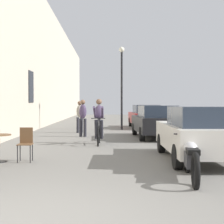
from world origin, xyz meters
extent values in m
plane|color=slate|center=(0.00, 0.00, 0.00)|extent=(88.00, 88.00, 0.00)
cube|color=#B7AD99|center=(-3.45, 14.00, 4.33)|extent=(0.50, 68.00, 8.65)
cube|color=black|center=(-3.18, 13.93, 2.45)|extent=(0.04, 1.10, 1.70)
cylinder|color=black|center=(-1.09, 4.36, 0.23)|extent=(0.02, 0.02, 0.45)
cylinder|color=black|center=(-1.41, 4.35, 0.23)|extent=(0.02, 0.02, 0.45)
cylinder|color=black|center=(-1.11, 4.68, 0.23)|extent=(0.02, 0.02, 0.45)
cylinder|color=black|center=(-1.43, 4.67, 0.23)|extent=(0.02, 0.02, 0.45)
cube|color=brown|center=(-1.26, 4.51, 0.46)|extent=(0.40, 0.40, 0.02)
cube|color=brown|center=(-1.27, 4.69, 0.68)|extent=(0.34, 0.03, 0.42)
torus|color=black|center=(0.58, 7.75, 0.33)|extent=(0.07, 0.71, 0.71)
torus|color=black|center=(0.60, 8.80, 0.33)|extent=(0.07, 0.71, 0.71)
cylinder|color=black|center=(0.60, 8.71, 0.61)|extent=(0.04, 0.22, 0.58)
cylinder|color=black|center=(0.59, 8.21, 0.95)|extent=(0.06, 0.82, 0.14)
cylinder|color=black|center=(0.58, 7.78, 0.67)|extent=(0.04, 0.09, 0.67)
cylinder|color=black|center=(0.59, 8.30, 0.37)|extent=(0.06, 1.00, 0.12)
cylinder|color=black|center=(0.58, 7.80, 1.00)|extent=(0.52, 0.04, 0.03)
ellipsoid|color=black|center=(0.60, 8.62, 0.93)|extent=(0.12, 0.24, 0.06)
ellipsoid|color=#4C3D5B|center=(0.60, 8.54, 1.21)|extent=(0.35, 0.36, 0.59)
sphere|color=brown|center=(0.60, 8.50, 1.60)|extent=(0.22, 0.22, 0.22)
cylinder|color=#26262D|center=(0.70, 8.46, 0.55)|extent=(0.14, 0.40, 0.75)
cylinder|color=#26262D|center=(0.50, 8.47, 0.55)|extent=(0.14, 0.40, 0.75)
cylinder|color=#4C3D5B|center=(0.73, 8.15, 1.20)|extent=(0.09, 0.74, 0.48)
cylinder|color=#4C3D5B|center=(0.45, 8.16, 1.20)|extent=(0.12, 0.75, 0.48)
cylinder|color=#26262D|center=(-0.30, 11.22, 0.42)|extent=(0.14, 0.14, 0.84)
cylinder|color=#26262D|center=(-0.10, 11.19, 0.42)|extent=(0.14, 0.14, 0.84)
ellipsoid|color=#4C3D5B|center=(-0.20, 11.21, 1.18)|extent=(0.38, 0.29, 0.67)
sphere|color=brown|center=(-0.20, 11.21, 1.61)|extent=(0.22, 0.22, 0.22)
cylinder|color=#26262D|center=(-0.41, 13.36, 0.41)|extent=(0.14, 0.14, 0.82)
cylinder|color=#26262D|center=(-0.61, 13.33, 0.41)|extent=(0.14, 0.14, 0.82)
ellipsoid|color=#9E9384|center=(-0.51, 13.34, 1.14)|extent=(0.37, 0.29, 0.65)
sphere|color=brown|center=(-0.51, 13.34, 1.56)|extent=(0.22, 0.22, 0.22)
cylinder|color=black|center=(1.81, 15.61, 2.30)|extent=(0.12, 0.12, 4.60)
sphere|color=silver|center=(1.81, 15.61, 4.74)|extent=(0.32, 0.32, 0.32)
cube|color=beige|center=(3.32, 4.75, 0.62)|extent=(1.80, 4.11, 0.66)
cube|color=#283342|center=(3.30, 4.26, 1.20)|extent=(1.48, 2.24, 0.49)
cylinder|color=black|center=(2.59, 6.11, 0.29)|extent=(0.21, 0.59, 0.59)
cylinder|color=black|center=(4.12, 6.07, 0.29)|extent=(0.21, 0.59, 0.59)
cylinder|color=black|center=(2.51, 3.43, 0.29)|extent=(0.21, 0.59, 0.59)
cube|color=black|center=(3.07, 10.70, 0.62)|extent=(1.79, 4.11, 0.66)
cube|color=#283342|center=(3.08, 10.21, 1.20)|extent=(1.47, 2.23, 0.49)
cylinder|color=black|center=(2.27, 12.02, 0.29)|extent=(0.20, 0.59, 0.59)
cylinder|color=black|center=(3.80, 12.06, 0.29)|extent=(0.20, 0.59, 0.59)
cylinder|color=black|center=(2.34, 9.33, 0.29)|extent=(0.20, 0.59, 0.59)
cylinder|color=black|center=(3.87, 9.37, 0.29)|extent=(0.20, 0.59, 0.59)
cube|color=maroon|center=(3.35, 16.95, 0.63)|extent=(1.81, 4.15, 0.67)
cube|color=#283342|center=(3.36, 16.46, 1.21)|extent=(1.49, 2.26, 0.50)
cylinder|color=black|center=(2.53, 18.28, 0.30)|extent=(0.21, 0.60, 0.59)
cylinder|color=black|center=(4.08, 18.32, 0.30)|extent=(0.21, 0.60, 0.59)
cylinder|color=black|center=(2.61, 15.57, 0.30)|extent=(0.21, 0.60, 0.59)
cylinder|color=black|center=(4.16, 15.62, 0.30)|extent=(0.21, 0.60, 0.59)
torus|color=black|center=(2.68, 3.17, 0.30)|extent=(0.19, 0.70, 0.69)
torus|color=black|center=(2.47, 1.73, 0.30)|extent=(0.20, 0.71, 0.70)
cube|color=#333338|center=(2.57, 2.45, 0.40)|extent=(0.35, 0.79, 0.28)
ellipsoid|color=#B7B7BC|center=(2.59, 2.55, 0.62)|extent=(0.35, 0.55, 0.24)
cube|color=black|center=(2.53, 2.17, 0.60)|extent=(0.30, 0.47, 0.10)
cylinder|color=black|center=(2.66, 3.07, 0.85)|extent=(0.62, 0.12, 0.03)
camera|label=1|loc=(0.84, -4.23, 1.51)|focal=53.62mm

